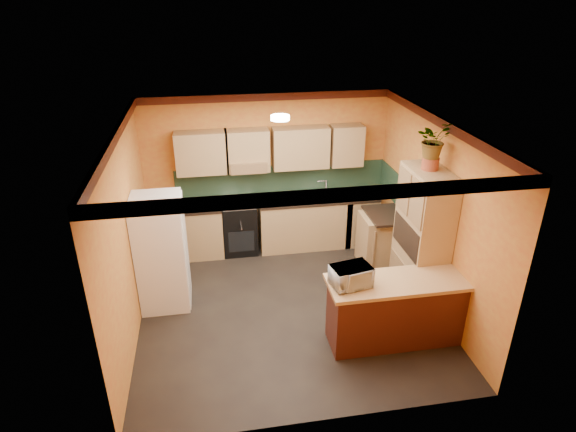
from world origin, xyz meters
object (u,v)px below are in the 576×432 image
object	(u,v)px
base_cabinets_back	(275,225)
breakfast_bar	(399,312)
microwave	(351,276)
pantry	(421,242)
fridge	(161,253)
stove	(240,227)

from	to	relation	value
base_cabinets_back	breakfast_bar	bearing A→B (deg)	-66.07
breakfast_bar	microwave	distance (m)	0.92
base_cabinets_back	pantry	size ratio (longest dim) A/B	1.74
breakfast_bar	fridge	bearing A→B (deg)	156.00
breakfast_bar	microwave	bearing A→B (deg)	180.00
base_cabinets_back	stove	xyz separation A→B (m)	(-0.62, -0.00, 0.02)
fridge	stove	bearing A→B (deg)	49.33
pantry	fridge	bearing A→B (deg)	169.73
base_cabinets_back	microwave	size ratio (longest dim) A/B	7.62
stove	pantry	xyz separation A→B (m)	(2.40, -2.05, 0.59)
pantry	breakfast_bar	bearing A→B (deg)	-127.76
base_cabinets_back	stove	distance (m)	0.63
stove	breakfast_bar	size ratio (longest dim) A/B	0.51
fridge	pantry	size ratio (longest dim) A/B	0.81
stove	microwave	bearing A→B (deg)	-67.04
base_cabinets_back	fridge	distance (m)	2.34
stove	microwave	distance (m)	3.06
base_cabinets_back	microwave	distance (m)	2.88
stove	breakfast_bar	distance (m)	3.32
fridge	pantry	world-z (taller)	pantry
stove	base_cabinets_back	bearing A→B (deg)	0.00
fridge	microwave	distance (m)	2.74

